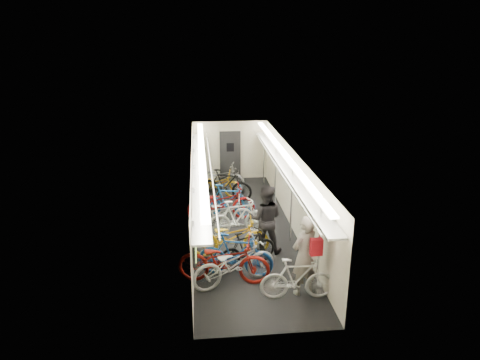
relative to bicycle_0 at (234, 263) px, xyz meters
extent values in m
plane|color=black|center=(0.54, 3.11, -0.55)|extent=(10.00, 10.00, 0.00)
plane|color=white|center=(0.54, 3.11, 1.85)|extent=(10.00, 10.00, 0.00)
plane|color=beige|center=(-0.96, 3.11, 0.65)|extent=(0.00, 10.00, 10.00)
plane|color=beige|center=(2.04, 3.11, 0.65)|extent=(0.00, 10.00, 10.00)
plane|color=beige|center=(0.54, 8.11, 0.65)|extent=(3.00, 0.00, 3.00)
plane|color=beige|center=(0.54, -1.89, 0.65)|extent=(3.00, 0.00, 3.00)
cube|color=black|center=(-0.92, -0.09, 0.70)|extent=(0.06, 1.10, 0.80)
cube|color=#8FD35C|center=(-0.88, -0.09, 0.70)|extent=(0.02, 0.96, 0.66)
cube|color=black|center=(-0.92, 2.11, 0.70)|extent=(0.06, 1.10, 0.80)
cube|color=#8FD35C|center=(-0.88, 2.11, 0.70)|extent=(0.02, 0.96, 0.66)
cube|color=black|center=(-0.92, 4.31, 0.70)|extent=(0.06, 1.10, 0.80)
cube|color=#8FD35C|center=(-0.88, 4.31, 0.70)|extent=(0.02, 0.96, 0.66)
cube|color=black|center=(-0.92, 6.51, 0.70)|extent=(0.06, 1.10, 0.80)
cube|color=#8FD35C|center=(-0.88, 6.51, 0.70)|extent=(0.02, 0.96, 0.66)
cube|color=yellow|center=(-0.91, 1.01, 0.75)|extent=(0.02, 0.22, 0.30)
cube|color=yellow|center=(-0.91, 3.21, 0.75)|extent=(0.02, 0.22, 0.30)
cube|color=yellow|center=(-0.91, 5.41, 0.75)|extent=(0.02, 0.22, 0.30)
cube|color=black|center=(0.54, 8.05, 0.45)|extent=(0.85, 0.08, 2.00)
cube|color=#999BA0|center=(-0.74, 3.11, 1.37)|extent=(0.40, 9.70, 0.05)
cube|color=#999BA0|center=(1.82, 3.11, 1.37)|extent=(0.40, 9.70, 0.05)
cylinder|color=silver|center=(-0.41, 3.11, 1.47)|extent=(0.04, 9.70, 0.04)
cylinder|color=silver|center=(1.49, 3.11, 1.47)|extent=(0.04, 9.70, 0.04)
cube|color=white|center=(-0.66, 3.11, 1.79)|extent=(0.18, 9.60, 0.04)
cube|color=white|center=(1.74, 3.11, 1.79)|extent=(0.18, 9.60, 0.04)
cylinder|color=silver|center=(1.79, -0.69, 0.65)|extent=(0.05, 0.05, 2.38)
cylinder|color=silver|center=(1.79, 2.11, 0.65)|extent=(0.05, 0.05, 2.38)
cylinder|color=silver|center=(1.79, 4.61, 0.65)|extent=(0.05, 0.05, 2.38)
cylinder|color=silver|center=(1.79, 7.11, 0.65)|extent=(0.05, 0.05, 2.38)
imported|color=#A4A3A8|center=(0.00, 0.00, 0.00)|extent=(2.21, 1.41, 1.10)
imported|color=navy|center=(0.06, 0.39, 0.01)|extent=(1.93, 0.97, 1.11)
imported|color=maroon|center=(-0.24, 0.12, 0.02)|extent=(2.29, 1.17, 1.15)
imported|color=black|center=(0.39, 0.79, -0.05)|extent=(1.71, 1.12, 1.00)
imported|color=#ECAD16|center=(0.02, 1.42, -0.01)|extent=(2.07, 0.73, 1.09)
imported|color=white|center=(0.33, 2.63, 0.01)|extent=(1.94, 0.95, 1.12)
imported|color=#B0B1B5|center=(-0.04, 3.34, -0.08)|extent=(1.86, 0.83, 0.95)
imported|color=#185595|center=(0.14, 4.08, 0.00)|extent=(1.90, 0.93, 1.10)
imported|color=maroon|center=(-0.09, 3.83, 0.03)|extent=(2.23, 0.89, 1.15)
imported|color=black|center=(0.18, 5.57, 0.03)|extent=(1.99, 1.14, 1.15)
imported|color=#CC9013|center=(-0.15, 5.95, -0.06)|extent=(1.92, 0.91, 0.97)
imported|color=silver|center=(1.33, -0.73, -0.05)|extent=(1.68, 0.57, 1.00)
imported|color=#5D5E62|center=(-0.07, 6.53, 0.00)|extent=(2.21, 1.21, 1.10)
imported|color=#5B5B5F|center=(0.10, 6.58, -0.08)|extent=(1.87, 0.95, 0.94)
imported|color=gray|center=(1.52, -0.51, 0.39)|extent=(0.82, 0.72, 1.88)
imported|color=black|center=(0.97, 1.59, 0.40)|extent=(1.05, 0.90, 1.89)
cube|color=#AF111C|center=(1.70, -0.77, 0.73)|extent=(0.27, 0.15, 0.38)
camera|label=1|loc=(-0.76, -8.82, 4.97)|focal=32.00mm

